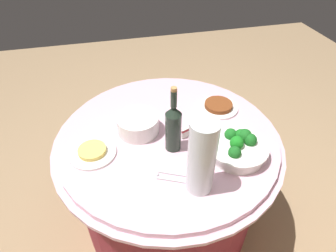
% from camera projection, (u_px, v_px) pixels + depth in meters
% --- Properties ---
extents(ground_plane, '(6.00, 6.00, 0.00)m').
position_uv_depth(ground_plane, '(168.00, 216.00, 1.91)').
color(ground_plane, '#9E7F5B').
extents(buffet_table, '(1.16, 1.16, 0.74)m').
position_uv_depth(buffet_table, '(168.00, 180.00, 1.67)').
color(buffet_table, maroon).
rests_on(buffet_table, ground_plane).
extents(broccoli_bowl, '(0.28, 0.28, 0.11)m').
position_uv_depth(broccoli_bowl, '(238.00, 147.00, 1.30)').
color(broccoli_bowl, white).
rests_on(broccoli_bowl, buffet_table).
extents(plate_stack, '(0.21, 0.21, 0.09)m').
position_uv_depth(plate_stack, '(138.00, 124.00, 1.42)').
color(plate_stack, white).
rests_on(plate_stack, buffet_table).
extents(wine_bottle, '(0.07, 0.07, 0.34)m').
position_uv_depth(wine_bottle, '(172.00, 127.00, 1.28)').
color(wine_bottle, '#202E23').
rests_on(wine_bottle, buffet_table).
extents(decorative_fruit_vase, '(0.11, 0.11, 0.34)m').
position_uv_depth(decorative_fruit_vase, '(201.00, 161.00, 1.08)').
color(decorative_fruit_vase, silver).
rests_on(decorative_fruit_vase, buffet_table).
extents(serving_tongs, '(0.16, 0.11, 0.01)m').
position_uv_depth(serving_tongs, '(174.00, 177.00, 1.21)').
color(serving_tongs, silver).
rests_on(serving_tongs, buffet_table).
extents(food_plate_stir_fry, '(0.22, 0.22, 0.04)m').
position_uv_depth(food_plate_stir_fry, '(218.00, 106.00, 1.59)').
color(food_plate_stir_fry, white).
rests_on(food_plate_stir_fry, buffet_table).
extents(food_plate_noodles, '(0.22, 0.22, 0.03)m').
position_uv_depth(food_plate_noodles, '(93.00, 152.00, 1.32)').
color(food_plate_noodles, white).
rests_on(food_plate_noodles, buffet_table).
extents(label_placard_front, '(0.05, 0.03, 0.05)m').
position_uv_depth(label_placard_front, '(186.00, 133.00, 1.39)').
color(label_placard_front, white).
rests_on(label_placard_front, buffet_table).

